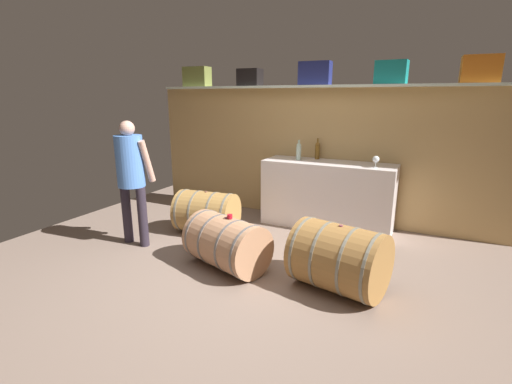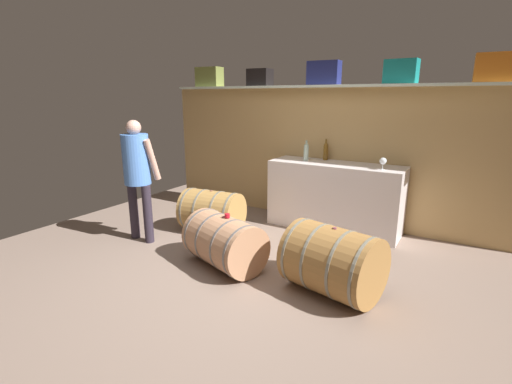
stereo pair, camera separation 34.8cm
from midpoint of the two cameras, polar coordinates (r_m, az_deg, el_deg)
name	(u,v)px [view 1 (the left image)]	position (r m, az deg, el deg)	size (l,w,h in m)	color
ground_plane	(267,260)	(4.34, -0.65, -10.53)	(6.60, 7.84, 0.02)	gray
back_wall_panel	(315,155)	(5.60, 7.41, 5.74)	(5.40, 0.10, 1.96)	tan
high_shelf_board	(315,86)	(5.39, 7.23, 16.02)	(4.97, 0.40, 0.03)	silver
toolcase_olive	(197,77)	(6.33, -10.81, 17.23)	(0.41, 0.24, 0.31)	olive
toolcase_black	(250,78)	(5.81, -2.75, 17.41)	(0.34, 0.26, 0.25)	black
toolcase_navy	(315,73)	(5.40, 7.27, 17.88)	(0.44, 0.21, 0.32)	navy
toolcase_teal	(391,72)	(5.15, 18.47, 17.29)	(0.39, 0.22, 0.29)	#14807E
toolcase_orange	(480,69)	(5.10, 29.92, 16.28)	(0.41, 0.26, 0.31)	orange
work_cabinet	(327,195)	(5.28, 9.21, -0.47)	(1.83, 0.58, 0.94)	silver
wine_bottle_clear	(299,151)	(5.30, 4.81, 6.39)	(0.07, 0.07, 0.29)	#B1C8B6
wine_bottle_amber	(317,150)	(5.42, 7.74, 6.49)	(0.07, 0.07, 0.30)	brown
wine_glass	(376,160)	(4.90, 16.28, 4.86)	(0.09, 0.09, 0.15)	white
wine_barrel_near	(227,243)	(4.05, -7.07, -7.92)	(1.01, 0.81, 0.58)	tan
wine_barrel_far	(339,258)	(3.62, 10.11, -10.18)	(0.96, 0.82, 0.67)	#9D6E39
wine_barrel_flank	(207,212)	(5.09, -9.65, -3.18)	(0.86, 0.66, 0.59)	#AE8043
tasting_cup	(230,216)	(3.92, -6.67, -3.84)	(0.06, 0.06, 0.04)	red
winemaker_pouring	(131,170)	(4.79, -20.91, 3.14)	(0.47, 0.40, 1.56)	#2E2632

